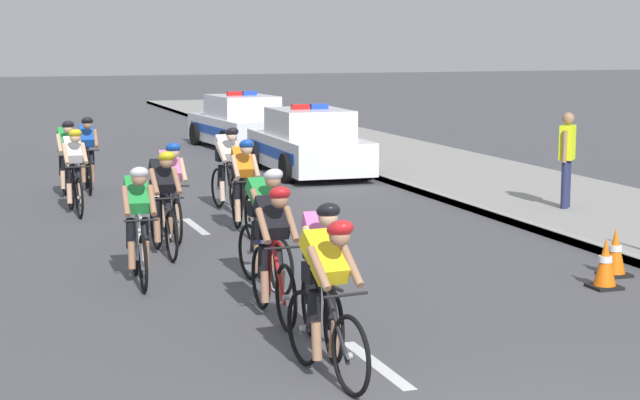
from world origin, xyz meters
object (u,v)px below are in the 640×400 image
cyclist_third (273,250)px  cyclist_twelfth (87,153)px  cyclist_fourth (265,226)px  spectator_closest (567,153)px  cyclist_eighth (171,189)px  traffic_cone_far (605,264)px  traffic_cone_mid (615,253)px  cyclist_seventh (243,185)px  cyclist_fifth (138,223)px  cyclist_sixth (163,201)px  police_car_second (241,124)px  cyclist_eleventh (67,158)px  cyclist_ninth (74,170)px  cyclist_tenth (227,168)px  cyclist_second (322,272)px  cyclist_lead (327,296)px  police_car_nearest (309,144)px

cyclist_third → cyclist_twelfth: same height
cyclist_fourth → spectator_closest: bearing=29.4°
cyclist_eighth → traffic_cone_far: (4.45, -4.96, -0.48)m
traffic_cone_mid → spectator_closest: 4.99m
cyclist_seventh → cyclist_fifth: bearing=-125.8°
cyclist_sixth → police_car_second: 14.88m
cyclist_eleventh → spectator_closest: (8.06, -4.70, 0.30)m
cyclist_fifth → cyclist_sixth: bearing=69.2°
cyclist_ninth → cyclist_tenth: (2.61, -0.58, 0.00)m
cyclist_ninth → cyclist_eleventh: same height
cyclist_ninth → traffic_cone_mid: bearing=-50.1°
cyclist_eleventh → cyclist_second: bearing=-83.2°
cyclist_twelfth → traffic_cone_mid: cyclist_twelfth is taller
cyclist_ninth → police_car_second: size_ratio=0.38×
cyclist_fifth → cyclist_eleventh: same height
cyclist_seventh → cyclist_eleventh: size_ratio=1.00×
cyclist_seventh → cyclist_tenth: bearing=82.5°
cyclist_eleventh → traffic_cone_far: (5.51, -9.76, -0.48)m
cyclist_fifth → cyclist_eleventh: bearing=90.6°
cyclist_eighth → traffic_cone_mid: cyclist_eighth is taller
cyclist_fourth → cyclist_eighth: 3.60m
cyclist_eighth → police_car_second: size_ratio=0.38×
cyclist_twelfth → police_car_second: size_ratio=0.38×
cyclist_sixth → cyclist_ninth: 4.16m
traffic_cone_mid → cyclist_sixth: bearing=148.8°
cyclist_third → cyclist_tenth: same height
cyclist_second → spectator_closest: bearing=43.6°
cyclist_fifth → cyclist_seventh: same height
cyclist_seventh → cyclist_lead: bearing=-99.2°
cyclist_eleventh → spectator_closest: 9.33m
cyclist_fourth → traffic_cone_far: (3.98, -1.39, -0.48)m
cyclist_lead → traffic_cone_far: size_ratio=2.69×
cyclist_eighth → cyclist_tenth: size_ratio=1.00×
police_car_nearest → traffic_cone_far: police_car_nearest is taller
cyclist_sixth → police_car_nearest: size_ratio=0.39×
cyclist_tenth → traffic_cone_mid: cyclist_tenth is taller
police_car_second → spectator_closest: 13.03m
cyclist_lead → spectator_closest: spectator_closest is taller
cyclist_fourth → police_car_second: 16.95m
cyclist_seventh → spectator_closest: size_ratio=1.03×
cyclist_tenth → cyclist_ninth: bearing=167.4°
cyclist_third → cyclist_lead: bearing=-93.8°
cyclist_eleventh → cyclist_twelfth: bearing=59.8°
cyclist_sixth → cyclist_tenth: 3.94m
cyclist_fourth → cyclist_ninth: bearing=104.0°
cyclist_fifth → cyclist_ninth: bearing=91.6°
cyclist_fifth → traffic_cone_mid: 6.17m
cyclist_tenth → spectator_closest: bearing=-21.9°
police_car_second → spectator_closest: spectator_closest is taller
police_car_nearest → cyclist_eleventh: bearing=-159.2°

